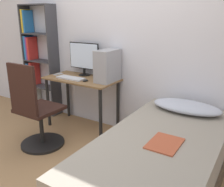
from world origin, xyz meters
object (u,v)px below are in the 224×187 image
bed (159,166)px  monitor (84,57)px  keyboard (71,78)px  pc_tower (107,66)px  office_chair (36,116)px  bookshelf (37,63)px

bed → monitor: 1.88m
monitor → keyboard: 0.36m
pc_tower → office_chair: bearing=-122.0°
office_chair → keyboard: (0.01, 0.63, 0.33)m
pc_tower → keyboard: bearing=-161.6°
bookshelf → bed: 2.67m
bookshelf → bed: bookshelf is taller
monitor → keyboard: bearing=-95.8°
bookshelf → monitor: 0.98m
monitor → keyboard: monitor is taller
bookshelf → office_chair: size_ratio=1.63×
bookshelf → office_chair: 1.34m
bed → bookshelf: bearing=160.7°
bed → monitor: monitor is taller
bed → pc_tower: size_ratio=4.86×
bookshelf → monitor: (0.96, 0.01, 0.17)m
office_chair → bed: 1.55m
bookshelf → monitor: bearing=0.7°
bookshelf → keyboard: bearing=-15.1°
bookshelf → office_chair: bookshelf is taller
bookshelf → bed: (2.47, -0.87, -0.54)m
bed → monitor: (-1.51, 0.88, 0.71)m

